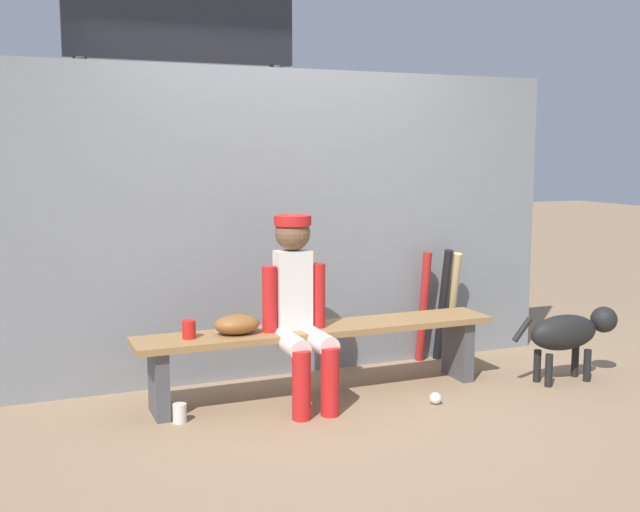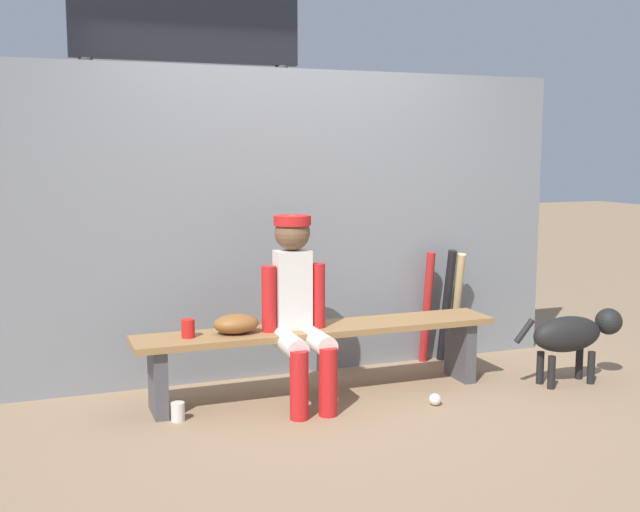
{
  "view_description": "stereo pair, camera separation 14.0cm",
  "coord_description": "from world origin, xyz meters",
  "px_view_note": "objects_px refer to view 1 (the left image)",
  "views": [
    {
      "loc": [
        -1.8,
        -4.4,
        1.55
      ],
      "look_at": [
        0.0,
        0.0,
        0.9
      ],
      "focal_mm": 43.08,
      "sensor_mm": 36.0,
      "label": 1
    },
    {
      "loc": [
        -1.67,
        -4.45,
        1.55
      ],
      "look_at": [
        0.0,
        0.0,
        0.9
      ],
      "focal_mm": 43.08,
      "sensor_mm": 36.0,
      "label": 2
    }
  ],
  "objects_px": {
    "bat_wood_natural": "(452,305)",
    "baseball": "(435,398)",
    "cup_on_bench": "(189,329)",
    "bat_aluminum_red": "(423,307)",
    "dugout_bench": "(320,342)",
    "scoreboard": "(190,40)",
    "dog": "(570,332)",
    "player_seated": "(299,303)",
    "baseball_glove": "(237,324)",
    "cup_on_ground": "(180,413)",
    "bat_aluminum_black": "(443,305)"
  },
  "relations": [
    {
      "from": "bat_wood_natural",
      "to": "baseball",
      "type": "relative_size",
      "value": 11.13
    },
    {
      "from": "baseball",
      "to": "cup_on_bench",
      "type": "distance_m",
      "value": 1.57
    },
    {
      "from": "bat_aluminum_red",
      "to": "dugout_bench",
      "type": "bearing_deg",
      "value": -156.38
    },
    {
      "from": "scoreboard",
      "to": "dog",
      "type": "distance_m",
      "value": 3.46
    },
    {
      "from": "player_seated",
      "to": "baseball_glove",
      "type": "relative_size",
      "value": 4.15
    },
    {
      "from": "baseball_glove",
      "to": "dog",
      "type": "xyz_separation_m",
      "value": [
        2.23,
        -0.35,
        -0.17
      ]
    },
    {
      "from": "baseball_glove",
      "to": "bat_wood_natural",
      "type": "height_order",
      "value": "bat_wood_natural"
    },
    {
      "from": "dugout_bench",
      "to": "bat_aluminum_red",
      "type": "height_order",
      "value": "bat_aluminum_red"
    },
    {
      "from": "bat_aluminum_red",
      "to": "cup_on_ground",
      "type": "distance_m",
      "value": 2.06
    },
    {
      "from": "bat_aluminum_red",
      "to": "bat_wood_natural",
      "type": "relative_size",
      "value": 1.0
    },
    {
      "from": "bat_wood_natural",
      "to": "baseball",
      "type": "distance_m",
      "value": 1.14
    },
    {
      "from": "dugout_bench",
      "to": "cup_on_ground",
      "type": "distance_m",
      "value": 1.0
    },
    {
      "from": "baseball_glove",
      "to": "bat_aluminum_black",
      "type": "height_order",
      "value": "bat_aluminum_black"
    },
    {
      "from": "cup_on_ground",
      "to": "scoreboard",
      "type": "xyz_separation_m",
      "value": [
        0.47,
        1.59,
        2.32
      ]
    },
    {
      "from": "bat_aluminum_black",
      "to": "scoreboard",
      "type": "relative_size",
      "value": 0.24
    },
    {
      "from": "bat_wood_natural",
      "to": "cup_on_bench",
      "type": "bearing_deg",
      "value": -168.23
    },
    {
      "from": "dugout_bench",
      "to": "dog",
      "type": "distance_m",
      "value": 1.72
    },
    {
      "from": "bat_aluminum_red",
      "to": "cup_on_bench",
      "type": "distance_m",
      "value": 1.89
    },
    {
      "from": "baseball_glove",
      "to": "bat_aluminum_black",
      "type": "bearing_deg",
      "value": 13.69
    },
    {
      "from": "baseball",
      "to": "bat_aluminum_black",
      "type": "bearing_deg",
      "value": 56.7
    },
    {
      "from": "player_seated",
      "to": "bat_aluminum_black",
      "type": "distance_m",
      "value": 1.45
    },
    {
      "from": "player_seated",
      "to": "bat_aluminum_red",
      "type": "distance_m",
      "value": 1.32
    },
    {
      "from": "dugout_bench",
      "to": "baseball",
      "type": "bearing_deg",
      "value": -36.63
    },
    {
      "from": "bat_aluminum_red",
      "to": "player_seated",
      "type": "bearing_deg",
      "value": -155.14
    },
    {
      "from": "baseball_glove",
      "to": "cup_on_bench",
      "type": "height_order",
      "value": "baseball_glove"
    },
    {
      "from": "cup_on_ground",
      "to": "bat_aluminum_red",
      "type": "bearing_deg",
      "value": 17.19
    },
    {
      "from": "baseball",
      "to": "cup_on_ground",
      "type": "height_order",
      "value": "cup_on_ground"
    },
    {
      "from": "baseball",
      "to": "bat_wood_natural",
      "type": "bearing_deg",
      "value": 53.3
    },
    {
      "from": "baseball_glove",
      "to": "baseball",
      "type": "distance_m",
      "value": 1.31
    },
    {
      "from": "scoreboard",
      "to": "cup_on_bench",
      "type": "bearing_deg",
      "value": -104.42
    },
    {
      "from": "bat_wood_natural",
      "to": "cup_on_ground",
      "type": "bearing_deg",
      "value": -164.8
    },
    {
      "from": "baseball_glove",
      "to": "dog",
      "type": "bearing_deg",
      "value": -9.0
    },
    {
      "from": "baseball_glove",
      "to": "dugout_bench",
      "type": "bearing_deg",
      "value": 0.0
    },
    {
      "from": "baseball_glove",
      "to": "scoreboard",
      "type": "xyz_separation_m",
      "value": [
        0.07,
        1.43,
        1.87
      ]
    },
    {
      "from": "player_seated",
      "to": "bat_wood_natural",
      "type": "xyz_separation_m",
      "value": [
        1.42,
        0.54,
        -0.22
      ]
    },
    {
      "from": "dugout_bench",
      "to": "bat_aluminum_black",
      "type": "bearing_deg",
      "value": 19.74
    },
    {
      "from": "cup_on_bench",
      "to": "scoreboard",
      "type": "bearing_deg",
      "value": 75.58
    },
    {
      "from": "bat_aluminum_red",
      "to": "scoreboard",
      "type": "relative_size",
      "value": 0.24
    },
    {
      "from": "bat_wood_natural",
      "to": "cup_on_bench",
      "type": "height_order",
      "value": "bat_wood_natural"
    },
    {
      "from": "bat_aluminum_red",
      "to": "cup_on_ground",
      "type": "xyz_separation_m",
      "value": [
        -1.94,
        -0.6,
        -0.36
      ]
    },
    {
      "from": "dog",
      "to": "cup_on_ground",
      "type": "bearing_deg",
      "value": 175.84
    },
    {
      "from": "player_seated",
      "to": "bat_wood_natural",
      "type": "relative_size",
      "value": 1.41
    },
    {
      "from": "cup_on_ground",
      "to": "dog",
      "type": "relative_size",
      "value": 0.13
    },
    {
      "from": "player_seated",
      "to": "cup_on_ground",
      "type": "bearing_deg",
      "value": -176.06
    },
    {
      "from": "dog",
      "to": "baseball_glove",
      "type": "bearing_deg",
      "value": 171.0
    },
    {
      "from": "dugout_bench",
      "to": "baseball_glove",
      "type": "xyz_separation_m",
      "value": [
        -0.54,
        0.0,
        0.16
      ]
    },
    {
      "from": "cup_on_bench",
      "to": "dugout_bench",
      "type": "bearing_deg",
      "value": 0.26
    },
    {
      "from": "dugout_bench",
      "to": "baseball",
      "type": "height_order",
      "value": "dugout_bench"
    },
    {
      "from": "baseball_glove",
      "to": "bat_wood_natural",
      "type": "bearing_deg",
      "value": 13.53
    },
    {
      "from": "bat_wood_natural",
      "to": "scoreboard",
      "type": "relative_size",
      "value": 0.24
    }
  ]
}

